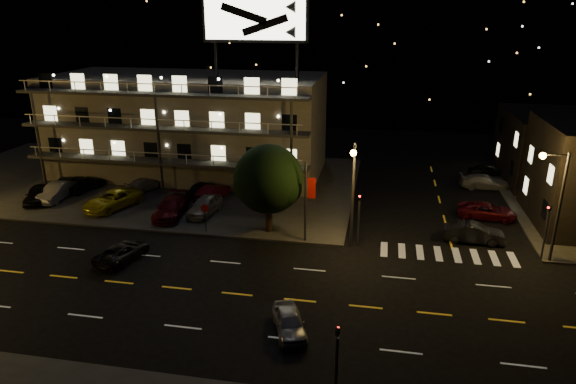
% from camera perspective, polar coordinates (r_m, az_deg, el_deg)
% --- Properties ---
extents(ground, '(140.00, 140.00, 0.00)m').
position_cam_1_polar(ground, '(33.48, -9.04, -10.82)').
color(ground, black).
rests_on(ground, ground).
extents(curb_nw, '(44.00, 24.00, 0.15)m').
position_cam_1_polar(curb_nw, '(55.56, -15.92, 1.24)').
color(curb_nw, '#333331').
rests_on(curb_nw, ground).
extents(motel, '(28.00, 13.80, 18.10)m').
position_cam_1_polar(motel, '(56.02, -10.93, 7.37)').
color(motel, gray).
rests_on(motel, ground).
extents(hill_backdrop, '(120.00, 25.00, 24.00)m').
position_cam_1_polar(hill_backdrop, '(97.37, 1.04, 16.41)').
color(hill_backdrop, black).
rests_on(hill_backdrop, ground).
extents(streetlight_nc, '(0.44, 1.92, 8.00)m').
position_cam_1_polar(streetlight_nc, '(36.99, 7.23, 0.73)').
color(streetlight_nc, '#2D2D30').
rests_on(streetlight_nc, ground).
extents(streetlight_ne, '(1.92, 0.44, 8.00)m').
position_cam_1_polar(streetlight_ne, '(39.11, 27.60, -0.37)').
color(streetlight_ne, '#2D2D30').
rests_on(streetlight_ne, ground).
extents(signal_nw, '(0.20, 0.27, 4.60)m').
position_cam_1_polar(signal_nw, '(38.32, 7.88, -2.44)').
color(signal_nw, '#2D2D30').
rests_on(signal_nw, ground).
extents(signal_sw, '(0.20, 0.27, 4.60)m').
position_cam_1_polar(signal_sw, '(23.41, 5.44, -17.91)').
color(signal_sw, '#2D2D30').
rests_on(signal_sw, ground).
extents(signal_ne, '(0.27, 0.20, 4.60)m').
position_cam_1_polar(signal_ne, '(40.03, 26.81, -3.48)').
color(signal_ne, '#2D2D30').
rests_on(signal_ne, ground).
extents(banner_north, '(0.83, 0.16, 6.40)m').
position_cam_1_polar(banner_north, '(38.26, 2.07, -0.92)').
color(banner_north, '#2D2D30').
rests_on(banner_north, ground).
extents(stop_sign, '(0.91, 0.11, 2.61)m').
position_cam_1_polar(stop_sign, '(40.93, -9.19, -2.35)').
color(stop_sign, '#2D2D30').
rests_on(stop_sign, ground).
extents(tree, '(5.62, 5.41, 7.07)m').
position_cam_1_polar(tree, '(39.64, -2.25, 1.23)').
color(tree, black).
rests_on(tree, curb_nw).
extents(lot_car_0, '(3.08, 4.67, 1.48)m').
position_cam_1_polar(lot_car_0, '(52.31, -26.07, -0.23)').
color(lot_car_0, black).
rests_on(lot_car_0, curb_nw).
extents(lot_car_1, '(1.80, 4.70, 1.53)m').
position_cam_1_polar(lot_car_1, '(52.21, -24.34, 0.02)').
color(lot_car_1, '#939298').
rests_on(lot_car_1, curb_nw).
extents(lot_car_2, '(4.29, 6.05, 1.53)m').
position_cam_1_polar(lot_car_2, '(48.12, -18.91, -0.83)').
color(lot_car_2, gold).
rests_on(lot_car_2, curb_nw).
extents(lot_car_3, '(2.59, 5.40, 1.52)m').
position_cam_1_polar(lot_car_3, '(44.91, -12.87, -1.70)').
color(lot_car_3, '#4F0B14').
rests_on(lot_car_3, curb_nw).
extents(lot_car_4, '(2.27, 4.61, 1.51)m').
position_cam_1_polar(lot_car_4, '(44.82, -9.25, -1.49)').
color(lot_car_4, '#939298').
rests_on(lot_car_4, curb_nw).
extents(lot_car_5, '(1.95, 4.09, 1.29)m').
position_cam_1_polar(lot_car_5, '(54.79, -23.11, 0.93)').
color(lot_car_5, black).
rests_on(lot_car_5, curb_nw).
extents(lot_car_6, '(3.20, 4.94, 1.26)m').
position_cam_1_polar(lot_car_6, '(54.13, -21.77, 0.88)').
color(lot_car_6, black).
rests_on(lot_car_6, curb_nw).
extents(lot_car_7, '(2.98, 4.52, 1.22)m').
position_cam_1_polar(lot_car_7, '(52.07, -15.66, 0.84)').
color(lot_car_7, '#939298').
rests_on(lot_car_7, curb_nw).
extents(lot_car_8, '(2.20, 4.34, 1.41)m').
position_cam_1_polar(lot_car_8, '(49.28, -9.52, 0.38)').
color(lot_car_8, black).
rests_on(lot_car_8, curb_nw).
extents(lot_car_9, '(2.40, 4.31, 1.35)m').
position_cam_1_polar(lot_car_9, '(48.28, -8.32, -0.00)').
color(lot_car_9, '#4F0B14').
rests_on(lot_car_9, curb_nw).
extents(side_car_0, '(4.62, 1.77, 1.50)m').
position_cam_1_polar(side_car_0, '(41.74, 19.93, -4.31)').
color(side_car_0, black).
rests_on(side_car_0, ground).
extents(side_car_1, '(5.06, 2.77, 1.34)m').
position_cam_1_polar(side_car_1, '(46.89, 21.24, -1.97)').
color(side_car_1, '#4F0B14').
rests_on(side_car_1, ground).
extents(side_car_2, '(4.85, 2.13, 1.39)m').
position_cam_1_polar(side_car_2, '(54.72, 21.01, 1.08)').
color(side_car_2, '#939298').
rests_on(side_car_2, ground).
extents(side_car_3, '(3.86, 2.03, 1.25)m').
position_cam_1_polar(side_car_3, '(58.98, 21.16, 2.26)').
color(side_car_3, black).
rests_on(side_car_3, ground).
extents(road_car_east, '(2.76, 4.08, 1.29)m').
position_cam_1_polar(road_car_east, '(29.04, 0.13, -14.21)').
color(road_car_east, '#939298').
rests_on(road_car_east, ground).
extents(road_car_west, '(2.99, 4.79, 1.23)m').
position_cam_1_polar(road_car_west, '(38.45, -17.90, -6.35)').
color(road_car_west, black).
rests_on(road_car_west, ground).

